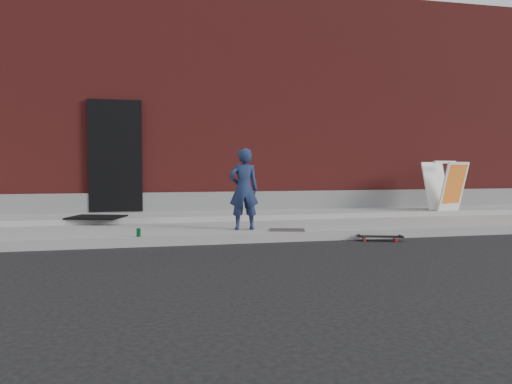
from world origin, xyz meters
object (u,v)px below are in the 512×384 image
object	(u,v)px
skateboard	(380,237)
soda_can	(139,233)
pizza_sign	(445,186)
child	(244,189)

from	to	relation	value
skateboard	soda_can	xyz separation A→B (m)	(-3.75, 0.27, 0.15)
pizza_sign	soda_can	world-z (taller)	pizza_sign
skateboard	soda_can	bearing A→B (deg)	175.86
child	pizza_sign	xyz separation A→B (m)	(4.68, 1.46, -0.04)
child	skateboard	size ratio (longest dim) A/B	1.83
skateboard	pizza_sign	bearing A→B (deg)	40.00
skateboard	pizza_sign	distance (m)	3.49
skateboard	pizza_sign	world-z (taller)	pizza_sign
skateboard	pizza_sign	size ratio (longest dim) A/B	0.69
child	skateboard	xyz separation A→B (m)	(2.07, -0.74, -0.75)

